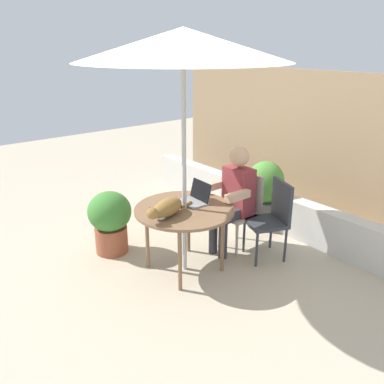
{
  "coord_description": "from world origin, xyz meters",
  "views": [
    {
      "loc": [
        2.96,
        -2.34,
        2.29
      ],
      "look_at": [
        0.0,
        0.1,
        0.85
      ],
      "focal_mm": 37.84,
      "sensor_mm": 36.0,
      "label": 1
    }
  ],
  "objects": [
    {
      "name": "chair_occupied",
      "position": [
        0.0,
        0.86,
        0.51
      ],
      "size": [
        0.4,
        0.4,
        0.88
      ],
      "color": "#B2A899",
      "rests_on": "ground"
    },
    {
      "name": "potted_plant_by_chair",
      "position": [
        -0.19,
        1.47,
        0.47
      ],
      "size": [
        0.48,
        0.48,
        0.88
      ],
      "color": "#595654",
      "rests_on": "ground"
    },
    {
      "name": "cat",
      "position": [
        0.05,
        -0.27,
        0.79
      ],
      "size": [
        0.3,
        0.64,
        0.17
      ],
      "color": "olive",
      "rests_on": "patio_table"
    },
    {
      "name": "potted_plant_near_fence",
      "position": [
        -0.84,
        -0.41,
        0.4
      ],
      "size": [
        0.49,
        0.49,
        0.73
      ],
      "color": "#9E5138",
      "rests_on": "ground"
    },
    {
      "name": "person_seated",
      "position": [
        0.0,
        0.71,
        0.68
      ],
      "size": [
        0.48,
        0.48,
        1.22
      ],
      "color": "maroon",
      "rests_on": "ground"
    },
    {
      "name": "ground_plane",
      "position": [
        0.0,
        0.0,
        0.0
      ],
      "size": [
        14.0,
        14.0,
        0.0
      ],
      "primitive_type": "plane",
      "color": "#BCAD93"
    },
    {
      "name": "planter_wall_low",
      "position": [
        0.0,
        1.56,
        0.24
      ],
      "size": [
        4.87,
        0.2,
        0.48
      ],
      "primitive_type": "cube",
      "color": "beige",
      "rests_on": "ground"
    },
    {
      "name": "patio_table",
      "position": [
        0.0,
        0.0,
        0.65
      ],
      "size": [
        1.02,
        1.02,
        0.7
      ],
      "color": "brown",
      "rests_on": "ground"
    },
    {
      "name": "fence_back",
      "position": [
        0.0,
        2.39,
        0.97
      ],
      "size": [
        5.41,
        0.08,
        1.94
      ],
      "primitive_type": "cube",
      "color": "#937756",
      "rests_on": "ground"
    },
    {
      "name": "patio_umbrella",
      "position": [
        0.0,
        0.0,
        2.25
      ],
      "size": [
        1.96,
        1.96,
        2.41
      ],
      "color": "#B7B7BC",
      "rests_on": "ground"
    },
    {
      "name": "laptop",
      "position": [
        -0.05,
        0.21,
        0.77
      ],
      "size": [
        0.31,
        0.27,
        0.21
      ],
      "color": "gray",
      "rests_on": "patio_table"
    },
    {
      "name": "chair_empty",
      "position": [
        0.39,
        0.93,
        0.51
      ],
      "size": [
        0.52,
        0.52,
        0.88
      ],
      "color": "#33383F",
      "rests_on": "ground"
    }
  ]
}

